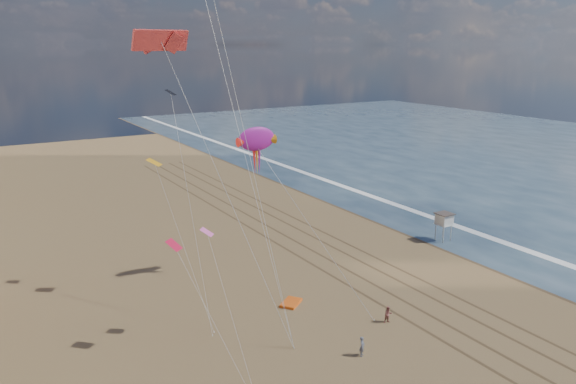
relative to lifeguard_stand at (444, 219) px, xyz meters
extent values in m
plane|color=#42301E|center=(1.74, 13.59, -2.74)|extent=(260.00, 260.00, 0.00)
plane|color=white|center=(5.94, 13.59, -2.74)|extent=(260.00, 260.00, 0.00)
cube|color=brown|center=(-18.46, 3.59, -2.73)|extent=(0.28, 120.00, 0.01)
cube|color=brown|center=(-16.06, 3.59, -2.73)|extent=(0.28, 120.00, 0.01)
cube|color=brown|center=(-13.26, 3.59, -2.73)|extent=(0.28, 120.00, 0.01)
cube|color=brown|center=(-11.06, 3.59, -2.73)|extent=(0.28, 120.00, 0.01)
cylinder|color=silver|center=(-0.66, -0.66, -1.76)|extent=(0.13, 0.13, 1.97)
cylinder|color=silver|center=(0.66, -0.66, -1.76)|extent=(0.13, 0.13, 1.97)
cylinder|color=silver|center=(-0.66, 0.66, -1.76)|extent=(0.13, 0.13, 1.97)
cylinder|color=silver|center=(0.66, 0.66, -1.76)|extent=(0.13, 0.13, 1.97)
cube|color=silver|center=(0.00, 0.00, -0.61)|extent=(1.75, 1.75, 0.13)
cube|color=silver|center=(0.00, 0.00, 0.05)|extent=(1.64, 1.64, 1.20)
cube|color=#473D38|center=(0.00, 0.00, 0.76)|extent=(1.97, 1.97, 0.11)
cube|color=#FF6015|center=(-25.69, -5.44, -2.61)|extent=(2.68, 2.51, 0.26)
ellipsoid|color=#AD1A9D|center=(-24.94, 2.48, 11.91)|extent=(4.29, 0.80, 2.55)
cone|color=red|center=(-26.47, 2.48, 11.71)|extent=(1.15, 0.96, 0.96)
cone|color=orange|center=(-23.41, 2.48, 11.71)|extent=(1.15, 0.96, 0.96)
cylinder|color=silver|center=(-23.01, -4.82, 4.10)|extent=(0.03, 0.03, 20.39)
imported|color=slate|center=(-25.65, -16.11, -1.92)|extent=(0.71, 0.69, 1.63)
imported|color=#9B534F|center=(-20.24, -12.98, -1.98)|extent=(0.82, 0.68, 1.53)
cube|color=red|center=(-36.11, -2.74, 21.40)|extent=(4.79, 1.60, 1.63)
plane|color=black|center=(-33.16, 3.94, 16.77)|extent=(1.39, 1.41, 0.51)
plane|color=#F2A314|center=(-35.32, 3.34, 10.46)|extent=(1.84, 1.86, 0.60)
plane|color=#FF63C2|center=(-34.50, -6.75, 6.40)|extent=(1.44, 1.45, 0.57)
plane|color=red|center=(-37.59, -7.57, 6.13)|extent=(1.60, 1.57, 0.72)
camera|label=1|loc=(-51.11, -47.00, 21.06)|focal=35.00mm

